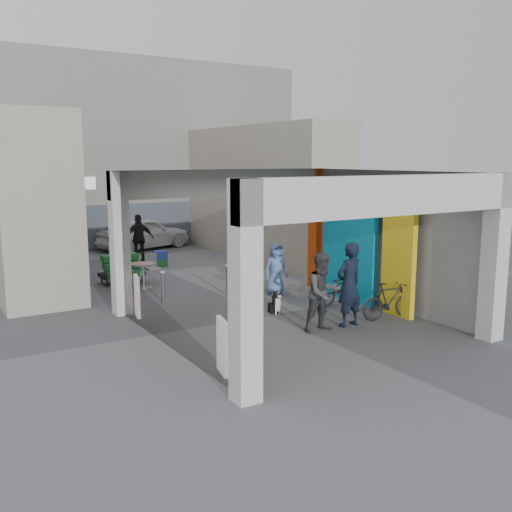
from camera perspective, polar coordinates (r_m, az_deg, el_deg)
ground at (r=14.01m, az=1.26°, el=-5.96°), size 90.00×90.00×0.00m
arcade_canopy at (r=13.20m, az=5.20°, el=3.23°), size 6.40×6.45×6.40m
far_building at (r=26.36m, az=-15.64°, el=9.82°), size 18.00×4.08×8.00m
plaza_bldg_left at (r=19.09m, az=-23.06°, el=5.09°), size 2.00×9.00×5.00m
plaza_bldg_right at (r=22.27m, az=0.59°, el=6.42°), size 2.00×9.00×5.00m
bollard_left at (r=15.37m, az=-9.29°, el=-3.09°), size 0.09×0.09×0.82m
bollard_center at (r=15.93m, az=-2.84°, el=-2.46°), size 0.09×0.09×0.86m
bollard_right at (r=16.78m, az=1.57°, el=-1.72°), size 0.09×0.09×0.92m
advert_board_near at (r=10.25m, az=-3.35°, el=-8.97°), size 0.20×0.55×1.00m
advert_board_far at (r=14.11m, az=-11.79°, el=-3.93°), size 0.21×0.55×1.00m
cafe_set at (r=17.39m, az=-11.88°, el=-1.99°), size 1.48×1.20×0.90m
produce_stand at (r=18.01m, az=-13.27°, el=-1.55°), size 1.32×0.72×0.87m
crate_stack at (r=20.47m, az=-9.57°, el=-0.27°), size 0.48×0.39×0.56m
border_collie at (r=14.15m, az=1.93°, el=-4.80°), size 0.22×0.44×0.60m
man_with_dog at (r=13.09m, az=9.29°, el=-2.83°), size 0.75×0.54×1.94m
man_back_turned at (r=12.66m, az=6.72°, el=-3.62°), size 0.89×0.71×1.76m
man_elderly at (r=15.98m, az=2.00°, el=-1.27°), size 0.73×0.47×1.48m
man_crates at (r=21.37m, az=-11.60°, el=1.73°), size 1.11×0.67×1.77m
bicycle_front at (r=15.18m, az=8.72°, el=-3.03°), size 1.81×0.72×0.93m
bicycle_rear at (r=13.97m, az=13.22°, el=-4.37°), size 1.54×0.66×0.90m
white_van at (r=24.54m, az=-11.15°, el=2.28°), size 4.29×2.62×1.37m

